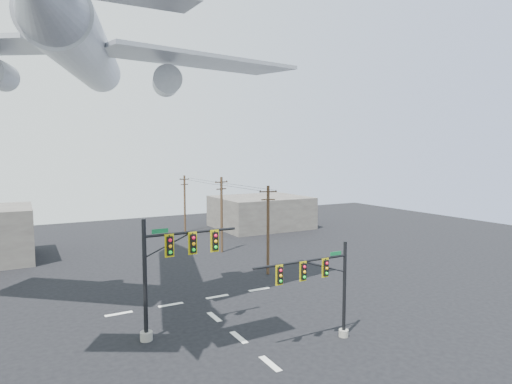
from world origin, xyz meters
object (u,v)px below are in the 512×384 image
signal_mast_near (324,287)px  utility_pole_b (222,213)px  utility_pole_c (185,203)px  airliner (85,54)px  signal_mast_far (169,270)px  utility_pole_a (268,228)px

signal_mast_near → utility_pole_b: size_ratio=0.77×
utility_pole_c → airliner: (-17.19, -28.02, 14.54)m
signal_mast_near → signal_mast_far: 9.93m
signal_mast_near → utility_pole_c: utility_pole_c is taller
signal_mast_near → utility_pole_c: size_ratio=0.81×
signal_mast_near → signal_mast_far: bearing=145.4°
signal_mast_far → utility_pole_c: utility_pole_c is taller
signal_mast_far → utility_pole_a: size_ratio=0.89×
signal_mast_near → airliner: size_ratio=0.21×
signal_mast_far → utility_pole_c: (13.50, 35.30, 0.16)m
utility_pole_b → utility_pole_c: 14.99m
signal_mast_near → utility_pole_c: (5.35, 40.93, 0.95)m
signal_mast_near → airliner: 23.38m
utility_pole_c → signal_mast_near: bearing=-117.2°
utility_pole_c → airliner: 35.94m
signal_mast_near → utility_pole_b: bearing=79.7°
signal_mast_far → utility_pole_a: bearing=36.0°
utility_pole_b → utility_pole_c: utility_pole_b is taller
signal_mast_far → utility_pole_c: bearing=69.1°
utility_pole_a → utility_pole_c: (0.56, 25.91, -0.06)m
utility_pole_a → utility_pole_b: bearing=108.7°
utility_pole_a → utility_pole_c: 25.92m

